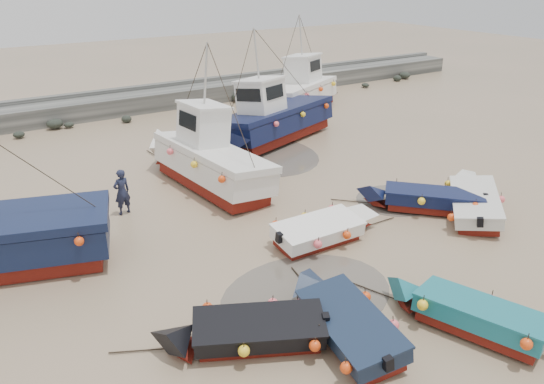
{
  "coord_description": "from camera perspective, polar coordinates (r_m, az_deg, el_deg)",
  "views": [
    {
      "loc": [
        -10.82,
        -12.92,
        9.19
      ],
      "look_at": [
        -0.99,
        2.38,
        1.4
      ],
      "focal_mm": 35.0,
      "sensor_mm": 36.0,
      "label": 1
    }
  ],
  "objects": [
    {
      "name": "dinghy_1",
      "position": [
        14.7,
        7.95,
        -13.07
      ],
      "size": [
        2.46,
        5.72,
        1.43
      ],
      "rotation": [
        0.0,
        0.0,
        -0.19
      ],
      "color": "maroon",
      "rests_on": "ground"
    },
    {
      "name": "seawall",
      "position": [
        37.56,
        -15.2,
        9.21
      ],
      "size": [
        60.0,
        4.92,
        1.5
      ],
      "color": "slate",
      "rests_on": "ground"
    },
    {
      "name": "dinghy_5",
      "position": [
        19.16,
        5.72,
        -3.72
      ],
      "size": [
        5.51,
        2.02,
        1.43
      ],
      "rotation": [
        0.0,
        0.0,
        -1.59
      ],
      "color": "maroon",
      "rests_on": "ground"
    },
    {
      "name": "cabin_boat_3",
      "position": [
        37.03,
        3.49,
        10.93
      ],
      "size": [
        9.21,
        5.88,
        6.22
      ],
      "rotation": [
        0.0,
        0.0,
        -1.11
      ],
      "color": "maroon",
      "rests_on": "ground"
    },
    {
      "name": "dinghy_3",
      "position": [
        22.91,
        21.05,
        -0.65
      ],
      "size": [
        5.56,
        5.17,
        1.43
      ],
      "rotation": [
        0.0,
        0.0,
        -0.83
      ],
      "color": "maroon",
      "rests_on": "ground"
    },
    {
      "name": "dinghy_4",
      "position": [
        14.2,
        -2.95,
        -14.33
      ],
      "size": [
        5.3,
        3.18,
        1.43
      ],
      "rotation": [
        0.0,
        0.0,
        1.11
      ],
      "color": "maroon",
      "rests_on": "ground"
    },
    {
      "name": "puddle_d",
      "position": [
        28.09,
        -1.33,
        4.09
      ],
      "size": [
        5.77,
        5.77,
        0.01
      ],
      "primitive_type": "cylinder",
      "color": "#595147",
      "rests_on": "ground"
    },
    {
      "name": "cabin_boat_2",
      "position": [
        29.59,
        -0.18,
        7.74
      ],
      "size": [
        10.82,
        5.66,
        6.22
      ],
      "rotation": [
        0.0,
        0.0,
        1.91
      ],
      "color": "maroon",
      "rests_on": "ground"
    },
    {
      "name": "puddle_a",
      "position": [
        16.45,
        3.75,
        -10.83
      ],
      "size": [
        5.52,
        5.52,
        0.01
      ],
      "primitive_type": "cylinder",
      "color": "#595147",
      "rests_on": "ground"
    },
    {
      "name": "puddle_b",
      "position": [
        23.16,
        13.23,
        -0.84
      ],
      "size": [
        3.48,
        3.48,
        0.01
      ],
      "primitive_type": "cylinder",
      "color": "#595147",
      "rests_on": "ground"
    },
    {
      "name": "person",
      "position": [
        22.16,
        -15.58,
        -2.23
      ],
      "size": [
        0.76,
        0.57,
        1.89
      ],
      "primitive_type": "imported",
      "rotation": [
        0.0,
        0.0,
        3.33
      ],
      "color": "#1C2037",
      "rests_on": "ground"
    },
    {
      "name": "dinghy_6",
      "position": [
        22.36,
        16.02,
        -0.52
      ],
      "size": [
        4.83,
        4.99,
        1.43
      ],
      "rotation": [
        0.0,
        0.0,
        0.76
      ],
      "color": "maroon",
      "rests_on": "ground"
    },
    {
      "name": "ground",
      "position": [
        19.2,
        6.38,
        -5.57
      ],
      "size": [
        120.0,
        120.0,
        0.0
      ],
      "primitive_type": "plane",
      "color": "#997E64",
      "rests_on": "ground"
    },
    {
      "name": "cabin_boat_1",
      "position": [
        23.9,
        -7.48,
        3.82
      ],
      "size": [
        3.11,
        9.93,
        6.22
      ],
      "rotation": [
        0.0,
        0.0,
        0.09
      ],
      "color": "maroon",
      "rests_on": "ground"
    },
    {
      "name": "puddle_c",
      "position": [
        19.56,
        -23.1,
        -6.89
      ],
      "size": [
        3.96,
        3.96,
        0.01
      ],
      "primitive_type": "cylinder",
      "color": "#595147",
      "rests_on": "ground"
    },
    {
      "name": "dinghy_2",
      "position": [
        15.69,
        20.19,
        -11.86
      ],
      "size": [
        2.84,
        5.52,
        1.43
      ],
      "rotation": [
        0.0,
        0.0,
        0.35
      ],
      "color": "maroon",
      "rests_on": "ground"
    }
  ]
}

